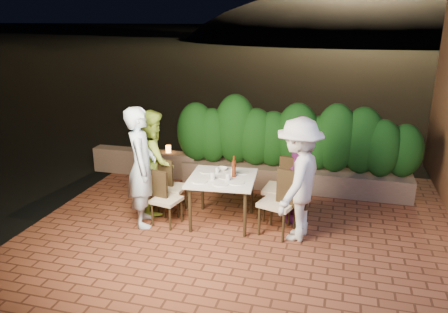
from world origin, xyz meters
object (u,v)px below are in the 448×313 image
at_px(dining_table, 222,200).
at_px(chair_left_front, 166,199).
at_px(parapet_lamp, 168,149).
at_px(diner_purple, 301,169).
at_px(diner_white, 298,180).
at_px(chair_left_back, 172,187).
at_px(chair_right_front, 278,201).
at_px(beer_bottle, 234,166).
at_px(bowl, 222,169).
at_px(chair_right_back, 280,188).
at_px(diner_blue, 142,167).
at_px(diner_green, 154,161).

relative_size(dining_table, chair_left_front, 1.16).
bearing_deg(parapet_lamp, dining_table, -47.18).
relative_size(chair_left_front, diner_purple, 0.51).
bearing_deg(dining_table, diner_white, -8.94).
xyz_separation_m(chair_left_back, chair_right_front, (1.77, -0.29, 0.06)).
xyz_separation_m(beer_bottle, parapet_lamp, (-1.76, 1.65, -0.35)).
relative_size(chair_left_back, diner_purple, 0.53).
height_order(beer_bottle, chair_right_front, beer_bottle).
xyz_separation_m(bowl, parapet_lamp, (-1.51, 1.41, -0.20)).
bearing_deg(chair_right_back, bowl, 9.20).
distance_m(chair_left_front, parapet_lamp, 2.17).
distance_m(bowl, diner_blue, 1.27).
xyz_separation_m(beer_bottle, chair_right_back, (0.68, 0.29, -0.39)).
bearing_deg(dining_table, chair_left_front, -160.03).
bearing_deg(diner_blue, diner_white, -108.02).
xyz_separation_m(bowl, chair_right_back, (0.93, 0.05, -0.25)).
relative_size(bowl, chair_right_front, 0.16).
height_order(diner_green, parapet_lamp, diner_green).
xyz_separation_m(chair_left_front, chair_right_front, (1.69, 0.15, 0.09)).
bearing_deg(diner_blue, diner_purple, -93.84).
height_order(chair_left_back, diner_green, diner_green).
relative_size(chair_right_front, diner_purple, 0.61).
bearing_deg(diner_purple, chair_left_front, -74.08).
xyz_separation_m(diner_green, diner_purple, (2.35, 0.22, 0.00)).
bearing_deg(diner_blue, bowl, -80.18).
bearing_deg(dining_table, diner_purple, 19.83).
height_order(chair_right_back, diner_blue, diner_blue).
bearing_deg(diner_blue, chair_right_back, -92.61).
bearing_deg(bowl, dining_table, -74.11).
bearing_deg(parapet_lamp, diner_blue, -78.13).
xyz_separation_m(chair_right_back, diner_blue, (-2.00, -0.72, 0.40)).
xyz_separation_m(dining_table, diner_blue, (-1.16, -0.36, 0.55)).
bearing_deg(bowl, chair_right_front, -25.33).
height_order(beer_bottle, diner_purple, diner_purple).
distance_m(chair_right_front, diner_purple, 0.69).
height_order(chair_left_front, chair_left_back, chair_left_back).
xyz_separation_m(dining_table, chair_right_back, (0.84, 0.36, 0.15)).
bearing_deg(chair_right_front, parapet_lamp, -19.31).
bearing_deg(diner_purple, chair_right_front, -28.67).
relative_size(diner_blue, diner_green, 1.10).
bearing_deg(chair_left_back, chair_right_front, -7.63).
xyz_separation_m(bowl, chair_left_back, (-0.80, -0.17, -0.32)).
height_order(diner_white, diner_purple, diner_white).
xyz_separation_m(bowl, diner_white, (1.25, -0.50, 0.12)).
relative_size(beer_bottle, diner_green, 0.20).
bearing_deg(parapet_lamp, beer_bottle, -43.22).
distance_m(chair_left_front, chair_left_back, 0.44).
xyz_separation_m(beer_bottle, chair_left_front, (-0.97, -0.36, -0.49)).
bearing_deg(dining_table, diner_blue, -162.87).
bearing_deg(bowl, diner_blue, -147.87).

